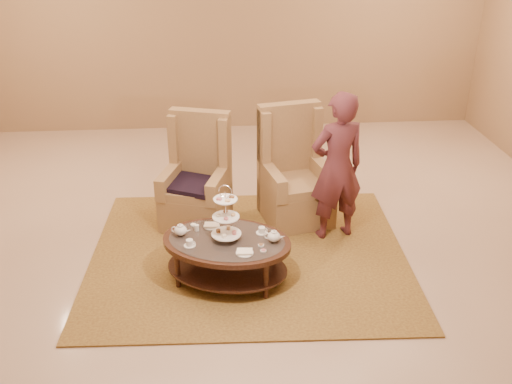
{
  "coord_description": "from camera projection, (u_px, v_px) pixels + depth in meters",
  "views": [
    {
      "loc": [
        -0.27,
        -4.94,
        3.22
      ],
      "look_at": [
        0.13,
        0.2,
        0.66
      ],
      "focal_mm": 40.0,
      "sensor_mm": 36.0,
      "label": 1
    }
  ],
  "objects": [
    {
      "name": "ground",
      "position": [
        245.0,
        258.0,
        5.86
      ],
      "size": [
        8.0,
        8.0,
        0.0
      ],
      "primitive_type": "plane",
      "color": "tan",
      "rests_on": "ground"
    },
    {
      "name": "ceiling",
      "position": [
        245.0,
        258.0,
        5.86
      ],
      "size": [
        8.0,
        8.0,
        0.02
      ],
      "primitive_type": "cube",
      "color": "silver",
      "rests_on": "ground"
    },
    {
      "name": "wall_back",
      "position": [
        228.0,
        17.0,
        8.65
      ],
      "size": [
        8.0,
        0.04,
        3.5
      ],
      "primitive_type": "cube",
      "color": "#997853",
      "rests_on": "ground"
    },
    {
      "name": "rug",
      "position": [
        249.0,
        254.0,
        5.91
      ],
      "size": [
        3.33,
        2.81,
        0.02
      ],
      "rotation": [
        0.0,
        0.0,
        -0.04
      ],
      "color": "olive",
      "rests_on": "ground"
    },
    {
      "name": "tea_table",
      "position": [
        227.0,
        247.0,
        5.35
      ],
      "size": [
        1.41,
        1.15,
        1.02
      ],
      "rotation": [
        0.0,
        0.0,
        -0.29
      ],
      "color": "black",
      "rests_on": "ground"
    },
    {
      "name": "armchair_left",
      "position": [
        197.0,
        186.0,
        6.4
      ],
      "size": [
        0.85,
        0.86,
        1.26
      ],
      "rotation": [
        0.0,
        0.0,
        -0.29
      ],
      "color": "#997348",
      "rests_on": "ground"
    },
    {
      "name": "armchair_right",
      "position": [
        293.0,
        182.0,
        6.47
      ],
      "size": [
        0.85,
        0.87,
        1.31
      ],
      "rotation": [
        0.0,
        0.0,
        0.22
      ],
      "color": "#997348",
      "rests_on": "ground"
    },
    {
      "name": "person",
      "position": [
        337.0,
        168.0,
        5.91
      ],
      "size": [
        0.67,
        0.52,
        1.63
      ],
      "rotation": [
        0.0,
        0.0,
        3.38
      ],
      "color": "#53232A",
      "rests_on": "ground"
    }
  ]
}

